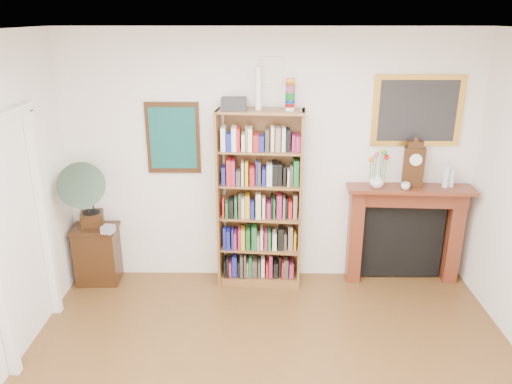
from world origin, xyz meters
TOP-DOWN VIEW (x-y plane):
  - room at (0.00, 0.00)m, footprint 4.51×5.01m
  - door_casing at (-2.21, 1.20)m, footprint 0.08×1.02m
  - teal_poster at (-1.05, 2.48)m, footprint 0.58×0.04m
  - small_picture at (0.00, 2.48)m, footprint 0.26×0.04m
  - gilt_painting at (1.55, 2.48)m, footprint 0.95×0.04m
  - bookshelf at (-0.11, 2.32)m, footprint 0.94×0.40m
  - side_cabinet at (-1.95, 2.30)m, footprint 0.51×0.38m
  - fireplace at (1.52, 2.40)m, footprint 1.37×0.40m
  - gramophone at (-1.99, 2.22)m, footprint 0.63×0.71m
  - cd_stack at (-1.75, 2.15)m, footprint 0.15×0.15m
  - mantel_clock at (1.54, 2.37)m, footprint 0.24×0.16m
  - flower_vase at (1.15, 2.32)m, footprint 0.17×0.17m
  - teacup at (1.44, 2.26)m, footprint 0.12×0.12m
  - bottle_left at (1.89, 2.35)m, footprint 0.07×0.07m
  - bottle_right at (1.96, 2.36)m, footprint 0.06×0.06m

SIDE VIEW (x-z plane):
  - side_cabinet at x=-1.95m, z-range 0.00..0.68m
  - fireplace at x=1.52m, z-range 0.10..1.25m
  - cd_stack at x=-1.75m, z-range 0.68..0.76m
  - bookshelf at x=-0.11m, z-range -0.03..2.25m
  - gramophone at x=-1.99m, z-range 0.73..1.53m
  - teacup at x=1.44m, z-range 1.15..1.22m
  - flower_vase at x=1.15m, z-range 1.15..1.31m
  - bottle_right at x=1.96m, z-range 1.15..1.35m
  - door_casing at x=-2.21m, z-range 0.18..2.35m
  - bottle_left at x=1.89m, z-range 1.15..1.39m
  - mantel_clock at x=1.54m, z-range 1.14..1.64m
  - room at x=0.00m, z-range -0.01..2.81m
  - teal_poster at x=-1.05m, z-range 1.26..2.04m
  - gilt_painting at x=1.55m, z-range 1.58..2.33m
  - small_picture at x=0.00m, z-range 2.20..2.50m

